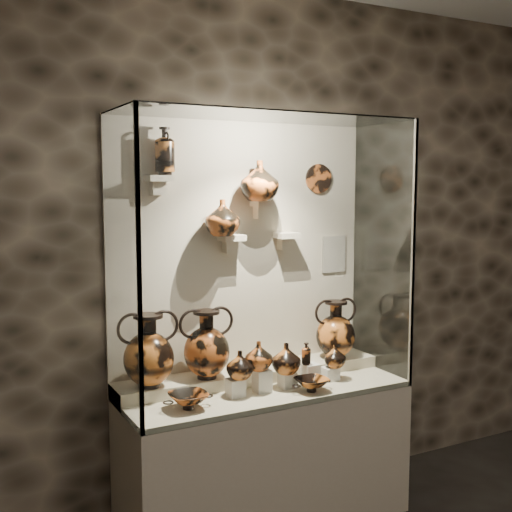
{
  "coord_description": "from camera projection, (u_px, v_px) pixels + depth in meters",
  "views": [
    {
      "loc": [
        -1.75,
        -1.02,
        2.01
      ],
      "look_at": [
        -0.03,
        2.23,
        1.61
      ],
      "focal_mm": 45.0,
      "sensor_mm": 36.0,
      "label": 1
    }
  ],
  "objects": [
    {
      "name": "wall_back",
      "position": [
        241.0,
        252.0,
        3.95
      ],
      "size": [
        5.0,
        0.02,
        3.2
      ],
      "primitive_type": "cube",
      "color": "black",
      "rests_on": "ground"
    },
    {
      "name": "plinth",
      "position": [
        265.0,
        458.0,
        3.81
      ],
      "size": [
        1.7,
        0.6,
        0.8
      ],
      "primitive_type": "cube",
      "color": "beige",
      "rests_on": "floor"
    },
    {
      "name": "front_tier",
      "position": [
        265.0,
        390.0,
        3.76
      ],
      "size": [
        1.68,
        0.58,
        0.03
      ],
      "primitive_type": "cube",
      "color": "#C5B898",
      "rests_on": "plinth"
    },
    {
      "name": "rear_tier",
      "position": [
        252.0,
        377.0,
        3.91
      ],
      "size": [
        1.7,
        0.25,
        0.1
      ],
      "primitive_type": "cube",
      "color": "#C5B898",
      "rests_on": "plinth"
    },
    {
      "name": "back_panel",
      "position": [
        241.0,
        252.0,
        3.95
      ],
      "size": [
        1.7,
        0.03,
        1.6
      ],
      "primitive_type": "cube",
      "color": "beige",
      "rests_on": "plinth"
    },
    {
      "name": "glass_front",
      "position": [
        292.0,
        263.0,
        3.41
      ],
      "size": [
        1.7,
        0.01,
        1.6
      ],
      "primitive_type": "cube",
      "color": "white",
      "rests_on": "plinth"
    },
    {
      "name": "glass_left",
      "position": [
        121.0,
        266.0,
        3.28
      ],
      "size": [
        0.01,
        0.6,
        1.6
      ],
      "primitive_type": "cube",
      "color": "white",
      "rests_on": "plinth"
    },
    {
      "name": "glass_right",
      "position": [
        382.0,
        250.0,
        4.07
      ],
      "size": [
        0.01,
        0.6,
        1.6
      ],
      "primitive_type": "cube",
      "color": "white",
      "rests_on": "plinth"
    },
    {
      "name": "glass_top",
      "position": [
        266.0,
        116.0,
        3.59
      ],
      "size": [
        1.7,
        0.6,
        0.01
      ],
      "primitive_type": "cube",
      "color": "white",
      "rests_on": "back_panel"
    },
    {
      "name": "frame_post_left",
      "position": [
        139.0,
        273.0,
        3.03
      ],
      "size": [
        0.02,
        0.02,
        1.6
      ],
      "primitive_type": "cube",
      "color": "gray",
      "rests_on": "plinth"
    },
    {
      "name": "frame_post_right",
      "position": [
        413.0,
        255.0,
        3.81
      ],
      "size": [
        0.02,
        0.02,
        1.6
      ],
      "primitive_type": "cube",
      "color": "gray",
      "rests_on": "plinth"
    },
    {
      "name": "pedestal_a",
      "position": [
        235.0,
        387.0,
        3.61
      ],
      "size": [
        0.09,
        0.09,
        0.1
      ],
      "primitive_type": "cube",
      "color": "silver",
      "rests_on": "front_tier"
    },
    {
      "name": "pedestal_b",
      "position": [
        262.0,
        380.0,
        3.68
      ],
      "size": [
        0.09,
        0.09,
        0.13
      ],
      "primitive_type": "cube",
      "color": "silver",
      "rests_on": "front_tier"
    },
    {
      "name": "pedestal_c",
      "position": [
        287.0,
        380.0,
        3.76
      ],
      "size": [
        0.09,
        0.09,
        0.09
      ],
      "primitive_type": "cube",
      "color": "silver",
      "rests_on": "front_tier"
    },
    {
      "name": "pedestal_d",
      "position": [
        310.0,
        373.0,
        3.84
      ],
      "size": [
        0.09,
        0.09,
        0.12
      ],
      "primitive_type": "cube",
      "color": "silver",
      "rests_on": "front_tier"
    },
    {
      "name": "pedestal_e",
      "position": [
        330.0,
        374.0,
        3.9
      ],
      "size": [
        0.09,
        0.09,
        0.08
      ],
      "primitive_type": "cube",
      "color": "silver",
      "rests_on": "front_tier"
    },
    {
      "name": "bracket_ul",
      "position": [
        159.0,
        178.0,
        3.58
      ],
      "size": [
        0.14,
        0.12,
        0.04
      ],
      "primitive_type": "cube",
      "color": "beige",
      "rests_on": "back_panel"
    },
    {
      "name": "bracket_ca",
      "position": [
        232.0,
        238.0,
        3.83
      ],
      "size": [
        0.14,
        0.12,
        0.04
      ],
      "primitive_type": "cube",
      "color": "beige",
      "rests_on": "back_panel"
    },
    {
      "name": "bracket_cb",
      "position": [
        261.0,
        204.0,
        3.9
      ],
      "size": [
        0.1,
        0.12,
        0.04
      ],
      "primitive_type": "cube",
      "color": "beige",
      "rests_on": "back_panel"
    },
    {
      "name": "bracket_cc",
      "position": [
        286.0,
        235.0,
        4.0
      ],
      "size": [
        0.14,
        0.12,
        0.04
      ],
      "primitive_type": "cube",
      "color": "beige",
      "rests_on": "back_panel"
    },
    {
      "name": "amphora_left",
      "position": [
        149.0,
        350.0,
        3.53
      ],
      "size": [
        0.38,
        0.38,
        0.41
      ],
      "primitive_type": null,
      "rotation": [
        0.0,
        0.0,
        0.15
      ],
      "color": "#C26525",
      "rests_on": "rear_tier"
    },
    {
      "name": "amphora_mid",
      "position": [
        206.0,
        344.0,
        3.69
      ],
      "size": [
        0.35,
        0.35,
        0.4
      ],
      "primitive_type": null,
      "rotation": [
        0.0,
        0.0,
        -0.1
      ],
      "color": "#B1531F",
      "rests_on": "rear_tier"
    },
    {
      "name": "amphora_right",
      "position": [
        335.0,
        329.0,
        4.13
      ],
      "size": [
        0.38,
        0.38,
        0.38
      ],
      "primitive_type": null,
      "rotation": [
        0.0,
        0.0,
        0.33
      ],
      "color": "#C26525",
      "rests_on": "rear_tier"
    },
    {
      "name": "jug_a",
      "position": [
        240.0,
        365.0,
        3.59
      ],
      "size": [
        0.17,
        0.17,
        0.16
      ],
      "primitive_type": "imported",
      "rotation": [
        0.0,
        0.0,
        0.09
      ],
      "color": "#C26525",
      "rests_on": "pedestal_a"
    },
    {
      "name": "jug_b",
      "position": [
        258.0,
        356.0,
        3.66
      ],
      "size": [
        0.21,
        0.21,
        0.17
      ],
      "primitive_type": "imported",
      "rotation": [
        0.0,
        0.0,
        0.37
      ],
      "color": "#B1531F",
      "rests_on": "pedestal_b"
    },
    {
      "name": "jug_c",
      "position": [
        286.0,
        358.0,
        3.73
      ],
      "size": [
        0.19,
        0.19,
        0.18
      ],
      "primitive_type": "imported",
      "rotation": [
        0.0,
        0.0,
        0.08
      ],
      "color": "#C26525",
      "rests_on": "pedestal_c"
    },
    {
      "name": "jug_e",
      "position": [
        335.0,
        356.0,
        3.89
      ],
      "size": [
        0.14,
        0.14,
        0.14
      ],
      "primitive_type": "imported",
      "rotation": [
        0.0,
        0.0,
        -0.05
      ],
      "color": "#C26525",
      "rests_on": "pedestal_e"
    },
    {
      "name": "lekythos_small",
      "position": [
        306.0,
        352.0,
        3.8
      ],
      "size": [
        0.08,
        0.08,
        0.15
      ],
      "primitive_type": null,
      "rotation": [
        0.0,
        0.0,
        -0.28
      ],
      "color": "#B1531F",
      "rests_on": "pedestal_d"
    },
    {
      "name": "kylix_left",
      "position": [
        188.0,
        399.0,
        3.4
      ],
      "size": [
        0.28,
        0.25,
        0.11
      ],
      "primitive_type": null,
      "rotation": [
        0.0,
        0.0,
        -0.09
      ],
      "color": "#B1531F",
      "rests_on": "front_tier"
    },
    {
      "name": "kylix_right",
      "position": [
        311.0,
        383.0,
        3.69
      ],
      "size": [
        0.27,
        0.24,
        0.1
      ],
      "primitive_type": null,
      "rotation": [
        0.0,
        0.0,
        0.18
      ],
      "color": "#C26525",
      "rests_on": "front_tier"
    },
    {
      "name": "lekythos_tall",
      "position": [
        165.0,
        148.0,
        3.57
      ],
      "size": [
        0.15,
        0.15,
        0.3
      ],
      "primitive_type": null,
      "rotation": [
        0.0,
        0.0,
        -0.25
      ],
      "color": "#C26525",
      "rests_on": "bracket_ul"
    },
    {
      "name": "ovoid_vase_a",
      "position": [
        222.0,
        218.0,
        3.73
      ],
      "size": [
        0.25,
        0.25,
        0.21
      ],
      "primitive_type": "imported",
      "rotation": [
        0.0,
        0.0,
        -0.26
      ],
      "color": "#B1531F",
      "rests_on": "bracket_ca"
    },
    {
      "name": "ovoid_vase_b",
      "position": [
        259.0,
        181.0,
        3.8
      ],
      "size": [
        0.27,
        0.27,
        0.24
      ],
      "primitive_type": "imported",
      "rotation": [
        0.0,
        0.0,
        0.17
      ],
      "color": "#B1531F",
      "rests_on": "bracket_cb"
    },
    {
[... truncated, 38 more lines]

